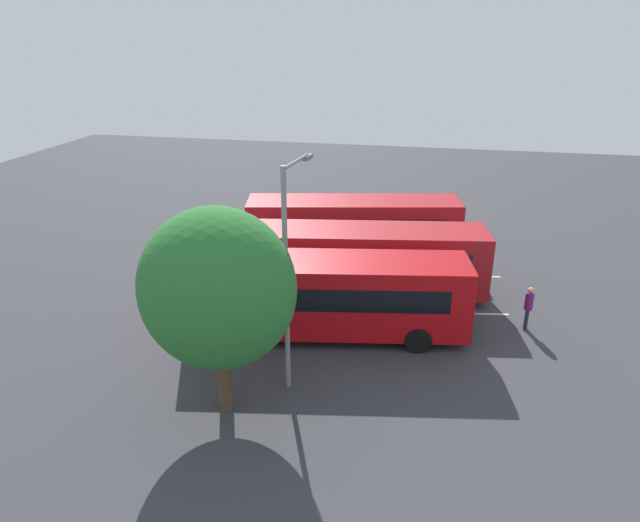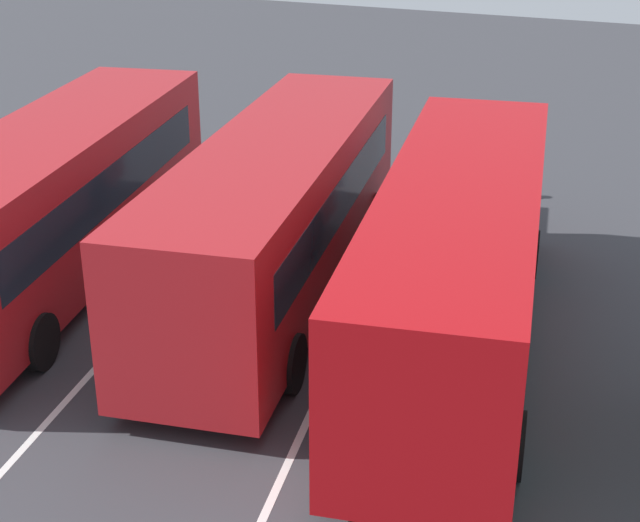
{
  "view_description": "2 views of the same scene",
  "coord_description": "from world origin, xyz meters",
  "px_view_note": "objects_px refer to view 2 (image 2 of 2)",
  "views": [
    {
      "loc": [
        3.29,
        -22.47,
        10.95
      ],
      "look_at": [
        -1.19,
        -0.72,
        1.69
      ],
      "focal_mm": 31.4,
      "sensor_mm": 36.0,
      "label": 1
    },
    {
      "loc": [
        -14.53,
        -7.39,
        8.02
      ],
      "look_at": [
        -0.15,
        -1.35,
        1.17
      ],
      "focal_mm": 53.78,
      "sensor_mm": 36.0,
      "label": 2
    }
  ],
  "objects_px": {
    "bus_center_left": "(278,210)",
    "bus_far_left": "(458,258)",
    "pedestrian": "(462,154)",
    "bus_center_right": "(56,198)"
  },
  "relations": [
    {
      "from": "bus_center_left",
      "to": "bus_far_left",
      "type": "bearing_deg",
      "value": -112.29
    },
    {
      "from": "bus_far_left",
      "to": "bus_center_right",
      "type": "relative_size",
      "value": 1.0
    },
    {
      "from": "bus_far_left",
      "to": "bus_center_left",
      "type": "relative_size",
      "value": 1.0
    },
    {
      "from": "bus_center_left",
      "to": "bus_center_right",
      "type": "xyz_separation_m",
      "value": [
        -1.03,
        4.25,
        0.0
      ]
    },
    {
      "from": "bus_center_right",
      "to": "pedestrian",
      "type": "relative_size",
      "value": 6.0
    },
    {
      "from": "bus_center_left",
      "to": "bus_center_right",
      "type": "height_order",
      "value": "same"
    },
    {
      "from": "bus_far_left",
      "to": "bus_center_right",
      "type": "distance_m",
      "value": 7.95
    },
    {
      "from": "bus_far_left",
      "to": "pedestrian",
      "type": "relative_size",
      "value": 5.99
    },
    {
      "from": "bus_far_left",
      "to": "pedestrian",
      "type": "bearing_deg",
      "value": 4.91
    },
    {
      "from": "bus_center_right",
      "to": "pedestrian",
      "type": "height_order",
      "value": "bus_center_right"
    }
  ]
}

